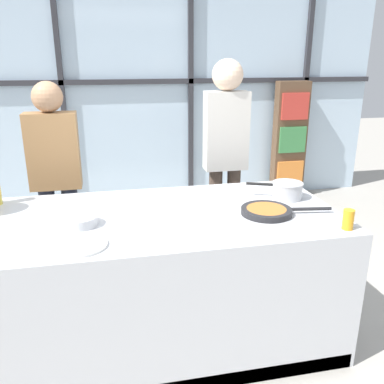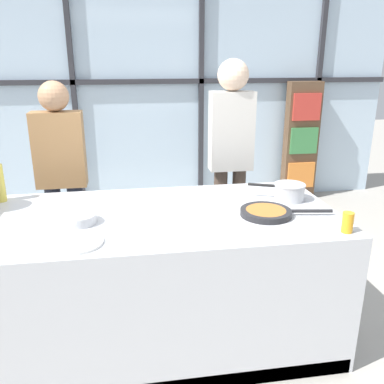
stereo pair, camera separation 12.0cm
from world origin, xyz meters
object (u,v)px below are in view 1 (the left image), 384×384
at_px(juice_glass_near, 348,220).
at_px(frying_pan, 268,211).
at_px(spectator_center_left, 226,148).
at_px(saucepan, 287,190).
at_px(spectator_far_left, 56,172).
at_px(white_plate, 81,245).
at_px(mixing_bowl, 80,220).

bearing_deg(juice_glass_near, frying_pan, 138.93).
height_order(spectator_center_left, saucepan, spectator_center_left).
distance_m(spectator_far_left, frying_pan, 1.73).
bearing_deg(juice_glass_near, white_plate, 176.92).
height_order(white_plate, juice_glass_near, juice_glass_near).
relative_size(spectator_far_left, white_plate, 5.98).
height_order(spectator_far_left, white_plate, spectator_far_left).
relative_size(frying_pan, white_plate, 2.04).
relative_size(saucepan, mixing_bowl, 1.81).
bearing_deg(spectator_center_left, white_plate, 48.13).
relative_size(white_plate, mixing_bowl, 1.35).
bearing_deg(spectator_center_left, juice_glass_near, 103.49).
bearing_deg(saucepan, spectator_center_left, 104.65).
xyz_separation_m(white_plate, mixing_bowl, (-0.01, 0.29, 0.02)).
xyz_separation_m(spectator_center_left, saucepan, (0.21, -0.80, -0.13)).
height_order(spectator_far_left, juice_glass_near, spectator_far_left).
bearing_deg(saucepan, juice_glass_near, -78.18).
relative_size(frying_pan, mixing_bowl, 2.76).
height_order(spectator_center_left, frying_pan, spectator_center_left).
bearing_deg(mixing_bowl, spectator_far_left, 103.42).
xyz_separation_m(spectator_far_left, spectator_center_left, (1.40, 0.00, 0.13)).
bearing_deg(spectator_far_left, white_plate, 101.11).
distance_m(saucepan, juice_glass_near, 0.58).
bearing_deg(frying_pan, spectator_center_left, 88.34).
height_order(frying_pan, saucepan, saucepan).
bearing_deg(spectator_far_left, saucepan, 153.62).
distance_m(spectator_far_left, white_plate, 1.31).
bearing_deg(frying_pan, white_plate, -168.29).
relative_size(spectator_center_left, saucepan, 4.89).
bearing_deg(spectator_center_left, spectator_far_left, 0.00).
distance_m(white_plate, mixing_bowl, 0.29).
height_order(frying_pan, white_plate, frying_pan).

